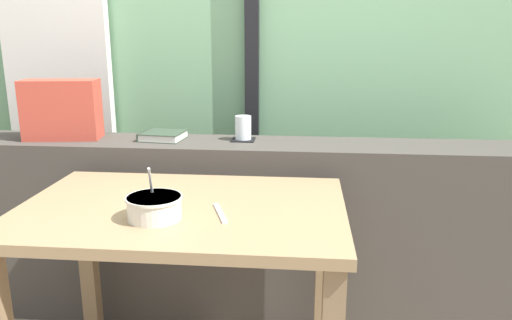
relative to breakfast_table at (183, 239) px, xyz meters
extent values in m
cube|color=#7AAD7F|center=(0.06, 1.12, 0.79)|extent=(4.80, 0.08, 2.80)
cube|color=silver|center=(-0.89, 1.02, 0.64)|extent=(0.56, 0.06, 2.50)
cube|color=black|center=(0.12, 1.05, 0.69)|extent=(0.07, 0.05, 2.60)
cube|color=#423D38|center=(0.06, 0.57, -0.20)|extent=(2.80, 0.31, 0.82)
cube|color=#826849|center=(-0.48, 0.30, -0.26)|extent=(0.06, 0.06, 0.70)
cube|color=#826849|center=(0.48, 0.30, -0.26)|extent=(0.06, 0.06, 0.70)
cube|color=#997A56|center=(0.00, 0.00, 0.10)|extent=(1.06, 0.71, 0.03)
cube|color=black|center=(0.13, 0.61, 0.21)|extent=(0.10, 0.10, 0.00)
cylinder|color=white|center=(0.13, 0.61, 0.26)|extent=(0.07, 0.07, 0.10)
cylinder|color=#BC3D51|center=(0.13, 0.61, 0.24)|extent=(0.06, 0.06, 0.06)
cube|color=#334233|center=(-0.22, 0.60, 0.21)|extent=(0.19, 0.18, 0.00)
cube|color=silver|center=(-0.22, 0.60, 0.22)|extent=(0.19, 0.17, 0.03)
cube|color=#334233|center=(-0.22, 0.60, 0.24)|extent=(0.19, 0.18, 0.00)
cube|color=#334233|center=(-0.31, 0.61, 0.22)|extent=(0.03, 0.16, 0.03)
cube|color=#B74233|center=(-0.67, 0.57, 0.34)|extent=(0.34, 0.18, 0.26)
cylinder|color=silver|center=(-0.05, -0.13, 0.15)|extent=(0.16, 0.16, 0.07)
cylinder|color=silver|center=(-0.05, -0.13, 0.18)|extent=(0.17, 0.17, 0.01)
cylinder|color=#9E5B33|center=(-0.05, -0.13, 0.15)|extent=(0.14, 0.14, 0.05)
cylinder|color=silver|center=(-0.07, -0.10, 0.21)|extent=(0.03, 0.10, 0.15)
ellipsoid|color=silver|center=(-0.07, -0.08, 0.16)|extent=(0.03, 0.05, 0.01)
cube|color=silver|center=(0.14, -0.07, 0.12)|extent=(0.07, 0.17, 0.01)
camera|label=1|loc=(0.39, -1.52, 0.67)|focal=35.23mm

